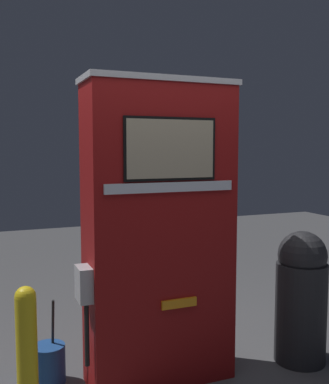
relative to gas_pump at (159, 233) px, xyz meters
The scene contains 4 objects.
gas_pump is the anchor object (origin of this frame).
safety_bollard 1.20m from the gas_pump, 160.35° to the right, with size 0.12×0.12×0.92m.
trash_bin 1.30m from the gas_pump, ahead, with size 0.40×0.40×1.06m.
squeegee_bucket 1.25m from the gas_pump, 162.06° to the left, with size 0.24×0.24×0.63m.
Camera 1 is at (-1.18, -2.77, 1.71)m, focal length 42.00 mm.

